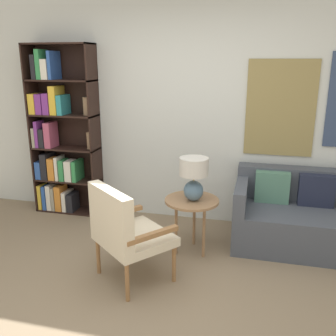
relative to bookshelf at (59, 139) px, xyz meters
name	(u,v)px	position (x,y,z in m)	size (l,w,h in m)	color
ground_plane	(137,320)	(1.63, -1.84, -0.95)	(14.00, 14.00, 0.00)	#847056
wall_back	(193,109)	(1.67, 0.19, 0.40)	(6.40, 0.08, 2.70)	silver
bookshelf	(59,139)	(0.00, 0.00, 0.00)	(0.84, 0.30, 2.09)	black
armchair	(124,228)	(1.36, -1.37, -0.43)	(0.82, 0.81, 0.89)	olive
couch	(315,218)	(3.06, -0.25, -0.64)	(1.65, 0.82, 0.77)	#474C56
side_table	(192,205)	(1.83, -0.69, -0.44)	(0.54, 0.54, 0.57)	#99704C
table_lamp	(194,175)	(1.85, -0.72, -0.12)	(0.28, 0.28, 0.43)	slate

